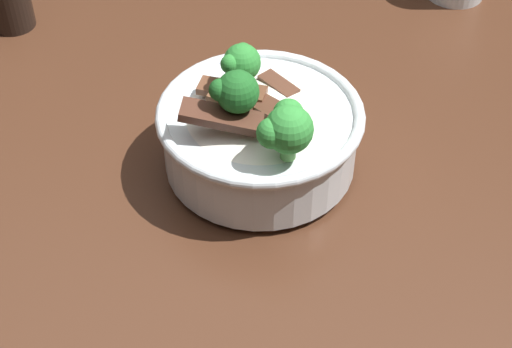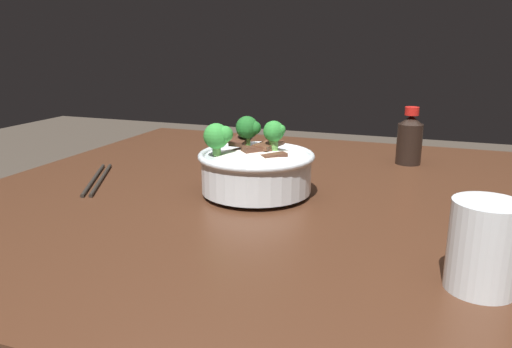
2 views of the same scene
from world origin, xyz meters
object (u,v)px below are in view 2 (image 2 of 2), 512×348
object	(u,v)px
rice_bowl	(255,166)
chopsticks_pair	(97,179)
soy_sauce_bottle	(410,139)
drinking_glass	(483,252)

from	to	relation	value
rice_bowl	chopsticks_pair	size ratio (longest dim) A/B	1.02
rice_bowl	chopsticks_pair	distance (m)	0.33
rice_bowl	chopsticks_pair	xyz separation A→B (m)	(-0.33, -0.03, -0.05)
rice_bowl	soy_sauce_bottle	world-z (taller)	rice_bowl
rice_bowl	drinking_glass	distance (m)	0.43
rice_bowl	soy_sauce_bottle	xyz separation A→B (m)	(0.25, 0.34, 0.00)
drinking_glass	chopsticks_pair	world-z (taller)	drinking_glass
rice_bowl	drinking_glass	size ratio (longest dim) A/B	2.00
soy_sauce_bottle	drinking_glass	bearing A→B (deg)	-78.83
chopsticks_pair	soy_sauce_bottle	distance (m)	0.68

